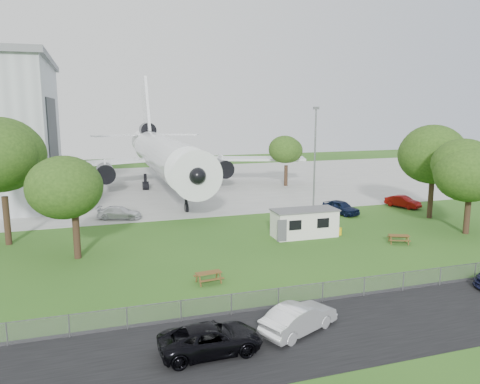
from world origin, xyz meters
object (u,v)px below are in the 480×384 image
object	(u,v)px
car_centre_sedan	(299,318)
airliner	(163,153)
picnic_west	(209,283)
site_cabin	(305,223)
picnic_east	(398,243)

from	to	relation	value
car_centre_sedan	airliner	bearing A→B (deg)	-24.96
picnic_west	car_centre_sedan	xyz separation A→B (m)	(2.90, -8.58, 0.79)
site_cabin	car_centre_sedan	world-z (taller)	site_cabin
airliner	picnic_east	size ratio (longest dim) A/B	26.52
picnic_west	car_centre_sedan	world-z (taller)	car_centre_sedan
airliner	car_centre_sedan	xyz separation A→B (m)	(-0.13, -48.55, -4.48)
picnic_east	car_centre_sedan	bearing A→B (deg)	-117.51
picnic_east	car_centre_sedan	distance (m)	20.22
picnic_east	airliner	bearing A→B (deg)	137.27
airliner	picnic_west	size ratio (longest dim) A/B	26.52
picnic_east	picnic_west	bearing A→B (deg)	-143.97
site_cabin	picnic_east	distance (m)	8.62
site_cabin	picnic_west	size ratio (longest dim) A/B	3.76
picnic_west	car_centre_sedan	size ratio (longest dim) A/B	0.37
site_cabin	airliner	bearing A→B (deg)	105.35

